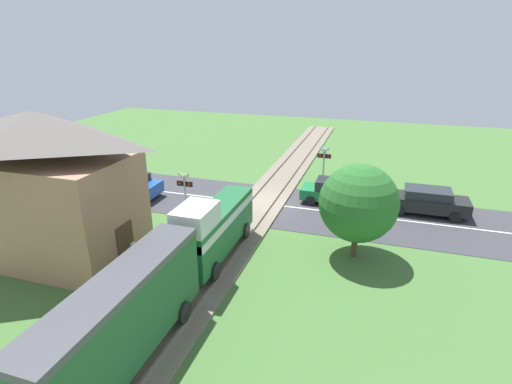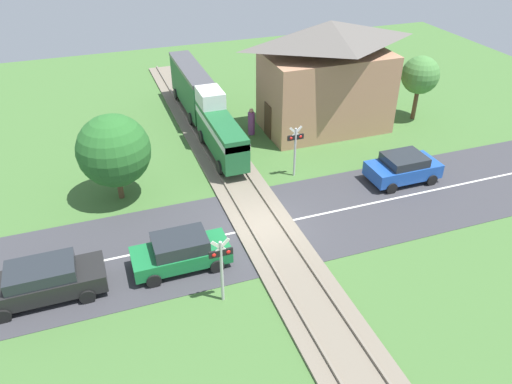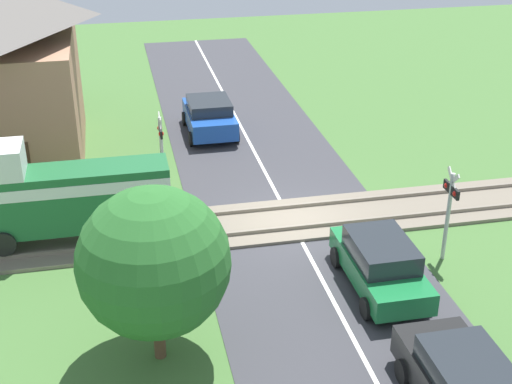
{
  "view_description": "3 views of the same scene",
  "coord_description": "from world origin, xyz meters",
  "px_view_note": "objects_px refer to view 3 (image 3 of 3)",
  "views": [
    {
      "loc": [
        -6.53,
        21.81,
        9.44
      ],
      "look_at": [
        0.0,
        1.17,
        1.2
      ],
      "focal_mm": 28.0,
      "sensor_mm": 36.0,
      "label": 1
    },
    {
      "loc": [
        -6.64,
        -17.42,
        13.76
      ],
      "look_at": [
        0.0,
        1.17,
        1.2
      ],
      "focal_mm": 35.0,
      "sensor_mm": 36.0,
      "label": 2
    },
    {
      "loc": [
        -19.83,
        5.33,
        11.21
      ],
      "look_at": [
        0.0,
        1.17,
        1.2
      ],
      "focal_mm": 50.0,
      "sensor_mm": 36.0,
      "label": 3
    }
  ],
  "objects_px": {
    "crossing_signal_east_approach": "(161,142)",
    "crossing_signal_west_approach": "(450,203)",
    "car_near_crossing": "(380,263)",
    "car_far_side": "(209,116)",
    "station_building": "(16,76)"
  },
  "relations": [
    {
      "from": "crossing_signal_east_approach",
      "to": "crossing_signal_west_approach",
      "type": "bearing_deg",
      "value": -129.12
    },
    {
      "from": "car_near_crossing",
      "to": "crossing_signal_east_approach",
      "type": "distance_m",
      "value": 9.12
    },
    {
      "from": "car_near_crossing",
      "to": "car_far_side",
      "type": "distance_m",
      "value": 12.84
    },
    {
      "from": "car_far_side",
      "to": "station_building",
      "type": "xyz_separation_m",
      "value": [
        -0.99,
        7.41,
        2.48
      ]
    },
    {
      "from": "car_near_crossing",
      "to": "station_building",
      "type": "distance_m",
      "value": 15.65
    },
    {
      "from": "car_near_crossing",
      "to": "car_far_side",
      "type": "xyz_separation_m",
      "value": [
        12.52,
        2.88,
        0.01
      ]
    },
    {
      "from": "crossing_signal_east_approach",
      "to": "car_near_crossing",
      "type": "bearing_deg",
      "value": -144.17
    },
    {
      "from": "crossing_signal_west_approach",
      "to": "car_near_crossing",
      "type": "bearing_deg",
      "value": 113.66
    },
    {
      "from": "car_near_crossing",
      "to": "crossing_signal_west_approach",
      "type": "distance_m",
      "value": 2.86
    },
    {
      "from": "car_far_side",
      "to": "crossing_signal_west_approach",
      "type": "relative_size",
      "value": 1.29
    },
    {
      "from": "crossing_signal_west_approach",
      "to": "station_building",
      "type": "relative_size",
      "value": 0.35
    },
    {
      "from": "crossing_signal_west_approach",
      "to": "car_far_side",
      "type": "bearing_deg",
      "value": 24.84
    },
    {
      "from": "crossing_signal_east_approach",
      "to": "station_building",
      "type": "relative_size",
      "value": 0.35
    },
    {
      "from": "car_near_crossing",
      "to": "crossing_signal_west_approach",
      "type": "bearing_deg",
      "value": -66.34
    },
    {
      "from": "car_far_side",
      "to": "crossing_signal_west_approach",
      "type": "distance_m",
      "value": 12.67
    }
  ]
}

